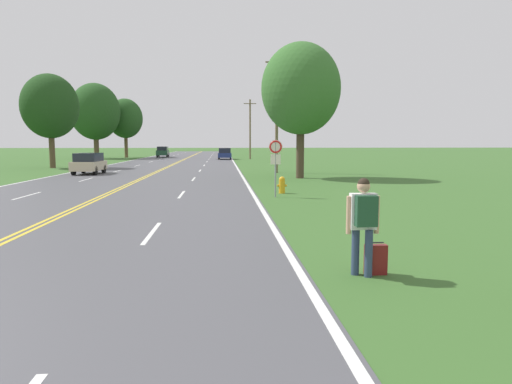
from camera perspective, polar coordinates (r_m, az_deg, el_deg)
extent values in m
cube|color=white|center=(5.43, 12.17, -20.15)|extent=(0.16, 240.00, 0.00)
cube|color=white|center=(12.53, -12.87, -4.97)|extent=(0.12, 3.00, 0.00)
cube|color=white|center=(21.37, -9.29, -0.30)|extent=(0.12, 3.00, 0.00)
cube|color=white|center=(30.31, -7.81, 1.63)|extent=(0.12, 3.00, 0.00)
cube|color=white|center=(39.27, -7.01, 2.68)|extent=(0.12, 3.00, 0.00)
cube|color=white|center=(48.25, -6.50, 3.33)|extent=(0.12, 3.00, 0.00)
cube|color=white|center=(57.24, -6.16, 3.79)|extent=(0.12, 3.00, 0.00)
cube|color=white|center=(66.22, -5.90, 4.11)|extent=(0.12, 3.00, 0.00)
cube|color=white|center=(75.22, -5.71, 4.36)|extent=(0.12, 3.00, 0.00)
cube|color=white|center=(84.21, -5.56, 4.56)|extent=(0.12, 3.00, 0.00)
cube|color=white|center=(93.20, -5.44, 4.72)|extent=(0.12, 3.00, 0.00)
cube|color=white|center=(102.20, -5.34, 4.85)|extent=(0.12, 3.00, 0.00)
cube|color=white|center=(111.20, -5.25, 4.96)|extent=(0.12, 3.00, 0.00)
cube|color=white|center=(23.03, -26.68, -0.42)|extent=(0.12, 3.00, 0.00)
cube|color=white|center=(31.50, -20.47, 1.46)|extent=(0.12, 3.00, 0.00)
cube|color=white|center=(40.20, -16.91, 2.53)|extent=(0.12, 3.00, 0.00)
cube|color=white|center=(49.01, -14.62, 3.22)|extent=(0.12, 3.00, 0.00)
cube|color=white|center=(57.88, -13.03, 3.69)|extent=(0.12, 3.00, 0.00)
cube|color=white|center=(66.78, -11.86, 4.03)|extent=(0.12, 3.00, 0.00)
cube|color=white|center=(75.70, -10.96, 4.29)|extent=(0.12, 3.00, 0.00)
cube|color=white|center=(84.65, -10.26, 4.50)|extent=(0.12, 3.00, 0.00)
cube|color=white|center=(93.60, -9.68, 4.67)|extent=(0.12, 3.00, 0.00)
cube|color=white|center=(102.56, -9.21, 4.80)|extent=(0.12, 3.00, 0.00)
cube|color=white|center=(111.53, -8.82, 4.92)|extent=(0.12, 3.00, 0.00)
cylinder|color=navy|center=(8.57, 12.31, -7.28)|extent=(0.14, 0.14, 0.86)
cylinder|color=navy|center=(8.48, 13.89, -7.47)|extent=(0.14, 0.14, 0.86)
cube|color=white|center=(8.38, 13.23, -2.36)|extent=(0.47, 0.20, 0.65)
sphere|color=tan|center=(8.33, 13.30, 0.71)|extent=(0.23, 0.23, 0.23)
sphere|color=#2D2319|center=(8.33, 13.31, 0.99)|extent=(0.21, 0.21, 0.21)
cylinder|color=tan|center=(8.32, 11.53, -2.84)|extent=(0.09, 0.09, 0.68)
cylinder|color=tan|center=(8.48, 14.87, -2.75)|extent=(0.09, 0.09, 0.68)
cube|color=#1E472D|center=(8.20, 13.63, -2.33)|extent=(0.37, 0.18, 0.54)
cube|color=maroon|center=(8.71, 14.73, -8.17)|extent=(0.40, 0.16, 0.55)
cylinder|color=black|center=(8.64, 14.79, -6.14)|extent=(0.28, 0.03, 0.02)
cylinder|color=gold|center=(21.69, 3.26, 0.63)|extent=(0.30, 0.30, 0.60)
sphere|color=gold|center=(21.66, 3.27, 1.58)|extent=(0.28, 0.28, 0.28)
cylinder|color=gold|center=(21.71, 3.76, 0.81)|extent=(0.08, 0.10, 0.10)
cylinder|color=gold|center=(21.66, 2.77, 0.80)|extent=(0.08, 0.10, 0.10)
cylinder|color=gray|center=(20.11, 2.45, 2.86)|extent=(0.07, 0.07, 2.47)
cylinder|color=silver|center=(20.05, 2.47, 5.67)|extent=(0.60, 0.02, 0.60)
torus|color=red|center=(20.04, 2.47, 5.67)|extent=(0.55, 0.07, 0.55)
cube|color=silver|center=(20.07, 2.46, 4.10)|extent=(0.44, 0.02, 0.44)
cylinder|color=brown|center=(36.43, 2.61, 9.68)|extent=(0.24, 0.24, 9.22)
cube|color=brown|center=(36.89, 2.64, 15.91)|extent=(1.80, 0.12, 0.10)
cylinder|color=brown|center=(66.36, -0.75, 7.83)|extent=(0.24, 0.24, 8.54)
cube|color=brown|center=(66.57, -0.75, 10.99)|extent=(1.80, 0.12, 0.10)
cylinder|color=brown|center=(47.27, -24.14, 4.92)|extent=(0.52, 0.52, 3.57)
ellipsoid|color=#1E4219|center=(47.39, -24.36, 9.75)|extent=(5.20, 5.20, 5.98)
cylinder|color=brown|center=(72.43, -19.33, 5.50)|extent=(0.72, 0.72, 3.88)
ellipsoid|color=#234C1E|center=(72.57, -19.47, 9.46)|extent=(7.24, 7.24, 8.33)
cylinder|color=#473828|center=(30.95, 5.54, 5.17)|extent=(0.53, 0.53, 3.72)
ellipsoid|color=#386B2D|center=(31.15, 5.62, 12.73)|extent=(5.27, 5.27, 6.06)
cylinder|color=brown|center=(75.78, -15.93, 5.63)|extent=(0.54, 0.54, 3.89)
ellipsoid|color=#234C1E|center=(75.87, -16.02, 8.84)|extent=(5.39, 5.39, 6.20)
cylinder|color=black|center=(38.38, -20.77, 2.73)|extent=(0.21, 0.69, 0.69)
cylinder|color=black|center=(37.94, -18.50, 2.78)|extent=(0.21, 0.69, 0.69)
cylinder|color=black|center=(36.17, -21.86, 2.50)|extent=(0.21, 0.69, 0.69)
cylinder|color=black|center=(35.70, -19.46, 2.55)|extent=(0.21, 0.69, 0.69)
cube|color=#C1B28E|center=(37.02, -20.15, 3.11)|extent=(1.83, 3.77, 0.68)
cube|color=#1E232D|center=(37.00, -20.19, 4.11)|extent=(1.60, 2.64, 0.63)
cylinder|color=black|center=(64.17, -3.17, 4.35)|extent=(0.21, 0.66, 0.66)
cylinder|color=black|center=(64.18, -4.68, 4.34)|extent=(0.21, 0.66, 0.66)
cylinder|color=black|center=(67.01, -3.20, 4.43)|extent=(0.21, 0.66, 0.66)
cylinder|color=black|center=(67.01, -4.64, 4.42)|extent=(0.21, 0.66, 0.66)
cube|color=navy|center=(65.58, -3.92, 4.63)|extent=(1.92, 4.59, 0.62)
cube|color=#1E232D|center=(65.75, -3.93, 5.21)|extent=(1.68, 2.53, 0.70)
cylinder|color=black|center=(78.14, -12.06, 4.60)|extent=(0.23, 0.77, 0.76)
cylinder|color=black|center=(78.00, -10.90, 4.62)|extent=(0.23, 0.77, 0.76)
cylinder|color=black|center=(75.38, -12.26, 4.54)|extent=(0.23, 0.77, 0.76)
cylinder|color=black|center=(75.24, -11.06, 4.56)|extent=(0.23, 0.77, 0.76)
cube|color=#1E472D|center=(76.68, -11.57, 4.84)|extent=(1.94, 4.53, 0.78)
cube|color=#1E232D|center=(76.66, -11.58, 5.36)|extent=(1.68, 3.18, 0.62)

